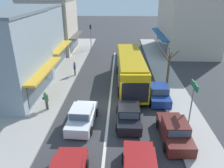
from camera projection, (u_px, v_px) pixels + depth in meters
ground_plane at (109, 109)px, 18.82m from camera, size 140.00×140.00×0.00m
lane_centre_line at (111, 89)px, 22.48m from camera, size 0.20×28.00×0.01m
sidewalk_left at (52, 80)px, 24.54m from camera, size 5.20×44.00×0.14m
kerb_right at (168, 82)px, 24.06m from camera, size 2.80×44.00×0.12m
shopfront_mid_block at (32, 38)px, 27.31m from camera, size 7.34×7.78×7.68m
shopfront_far_end at (51, 26)px, 34.46m from camera, size 8.20×7.64×8.13m
building_right_far at (187, 21)px, 34.86m from camera, size 8.60×12.62×9.54m
city_bus at (130, 68)px, 22.94m from camera, size 3.03×10.94×3.23m
sedan_behind_bus_near at (82, 116)px, 16.43m from camera, size 2.05×4.28×1.47m
sedan_behind_bus_mid at (129, 115)px, 16.65m from camera, size 1.91×4.20×1.47m
parked_sedan_kerb_front at (174, 131)px, 14.74m from camera, size 1.98×4.24×1.47m
parked_sedan_kerb_second at (158, 93)px, 20.12m from camera, size 1.92×4.21×1.47m
traffic_light_downstreet at (91, 33)px, 35.74m from camera, size 0.33×0.24×4.20m
directional_road_sign at (193, 94)px, 15.43m from camera, size 0.10×1.40×3.60m
street_tree_right at (169, 68)px, 22.95m from camera, size 1.60×1.58×3.86m
pedestrian_with_handbag_near at (75, 68)px, 25.37m from camera, size 0.32×0.65×1.63m
pedestrian_browsing_midblock at (46, 99)px, 18.11m from camera, size 0.60×0.51×1.63m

